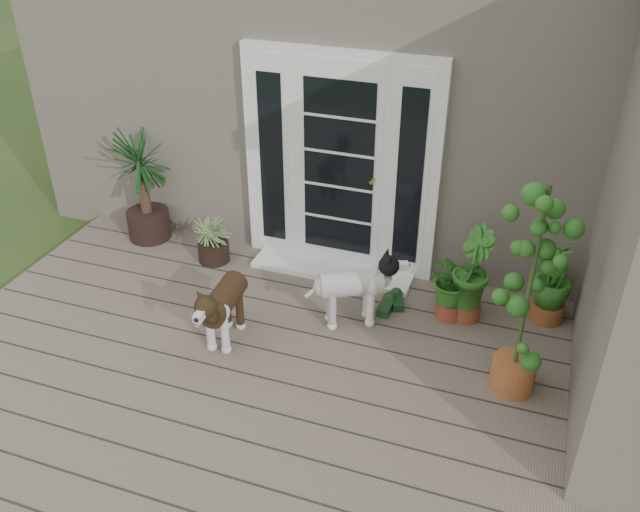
% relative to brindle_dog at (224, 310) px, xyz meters
% --- Properties ---
extents(deck, '(6.20, 4.60, 0.12)m').
position_rel_brindle_dog_xyz_m(deck, '(0.72, -0.69, -0.37)').
color(deck, '#6B5B4C').
rests_on(deck, ground).
extents(house_main, '(7.40, 4.00, 3.10)m').
position_rel_brindle_dog_xyz_m(house_main, '(0.72, 3.56, 1.12)').
color(house_main, '#665E54').
rests_on(house_main, ground).
extents(door_unit, '(1.90, 0.14, 2.15)m').
position_rel_brindle_dog_xyz_m(door_unit, '(0.52, 1.51, 0.77)').
color(door_unit, white).
rests_on(door_unit, deck).
extents(door_step, '(1.60, 0.40, 0.05)m').
position_rel_brindle_dog_xyz_m(door_step, '(0.52, 1.31, -0.28)').
color(door_step, white).
rests_on(door_step, deck).
extents(brindle_dog, '(0.36, 0.75, 0.61)m').
position_rel_brindle_dog_xyz_m(brindle_dog, '(0.00, 0.00, 0.00)').
color(brindle_dog, '#3B2715').
rests_on(brindle_dog, deck).
extents(white_dog, '(0.79, 0.62, 0.61)m').
position_rel_brindle_dog_xyz_m(white_dog, '(0.94, 0.58, -0.00)').
color(white_dog, white).
rests_on(white_dog, deck).
extents(spider_plant, '(0.67, 0.67, 0.56)m').
position_rel_brindle_dog_xyz_m(spider_plant, '(-0.69, 1.12, -0.02)').
color(spider_plant, '#98A766').
rests_on(spider_plant, deck).
extents(yucca, '(0.87, 0.87, 1.23)m').
position_rel_brindle_dog_xyz_m(yucca, '(-1.56, 1.31, 0.31)').
color(yucca, black).
rests_on(yucca, deck).
extents(herb_a, '(0.61, 0.61, 0.57)m').
position_rel_brindle_dog_xyz_m(herb_a, '(1.75, 0.96, -0.02)').
color(herb_a, '#194C15').
rests_on(herb_a, deck).
extents(herb_b, '(0.53, 0.53, 0.67)m').
position_rel_brindle_dog_xyz_m(herb_b, '(1.89, 1.01, 0.03)').
color(herb_b, '#204D16').
rests_on(herb_b, deck).
extents(herb_c, '(0.49, 0.49, 0.64)m').
position_rel_brindle_dog_xyz_m(herb_c, '(2.58, 1.23, 0.01)').
color(herb_c, '#215518').
rests_on(herb_c, deck).
extents(sapling, '(0.70, 0.70, 1.83)m').
position_rel_brindle_dog_xyz_m(sapling, '(2.38, 0.20, 0.61)').
color(sapling, '#1C621E').
rests_on(sapling, deck).
extents(clog_left, '(0.24, 0.33, 0.09)m').
position_rel_brindle_dog_xyz_m(clog_left, '(1.26, 0.99, -0.26)').
color(clog_left, black).
rests_on(clog_left, deck).
extents(clog_right, '(0.16, 0.34, 0.10)m').
position_rel_brindle_dog_xyz_m(clog_right, '(1.19, 0.87, -0.26)').
color(clog_right, '#173916').
rests_on(clog_right, deck).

